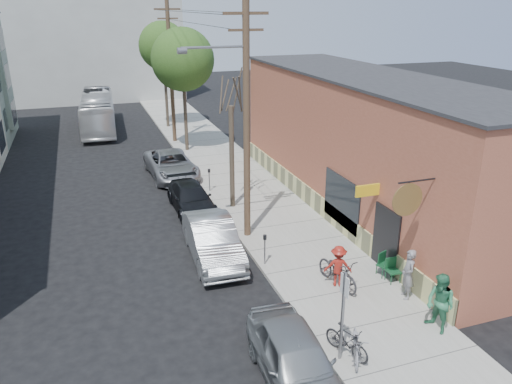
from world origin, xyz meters
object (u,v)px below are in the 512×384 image
object	(u,v)px
utility_pole_near	(245,117)
car_2	(191,198)
tree_leafy_far	(163,46)
parking_meter_far	(209,176)
car_1	(213,240)
parked_bike_a	(347,341)
cyclist	(338,266)
sign_post	(343,308)
car_0	(296,360)
patio_chair_a	(384,265)
patron_grey	(408,274)
parking_meter_near	(265,245)
bus	(98,112)
tree_leafy_mid	(183,60)
parked_bike_b	(356,344)
car_3	(171,165)
patio_chair_b	(393,271)
patron_green	(440,303)
tree_bare	(232,158)

from	to	relation	value
utility_pole_near	car_2	size ratio (longest dim) A/B	2.22
utility_pole_near	car_2	xyz separation A→B (m)	(-1.59, 3.85, -4.76)
tree_leafy_far	parking_meter_far	bearing A→B (deg)	-91.96
utility_pole_near	car_1	xyz separation A→B (m)	(-1.86, -1.38, -4.59)
parking_meter_far	parked_bike_a	xyz separation A→B (m)	(0.35, -14.49, -0.36)
parking_meter_far	cyclist	bearing A→B (deg)	-80.05
sign_post	car_0	size ratio (longest dim) A/B	0.61
patio_chair_a	cyclist	bearing A→B (deg)	158.71
utility_pole_near	patron_grey	size ratio (longest dim) A/B	5.52
parking_meter_near	bus	world-z (taller)	bus
utility_pole_near	tree_leafy_far	world-z (taller)	utility_pole_near
sign_post	tree_leafy_mid	world-z (taller)	tree_leafy_mid
patio_chair_a	car_0	distance (m)	6.67
parked_bike_b	car_1	size ratio (longest dim) A/B	0.33
car_2	car_3	world-z (taller)	car_3
patio_chair_a	car_2	world-z (taller)	car_2
car_1	tree_leafy_mid	bearing A→B (deg)	84.23
parked_bike_a	car_1	xyz separation A→B (m)	(-2.07, 7.22, 0.20)
tree_leafy_far	sign_post	bearing A→B (deg)	-90.84
tree_leafy_far	cyclist	distance (m)	27.65
parking_meter_near	parked_bike_a	distance (m)	5.87
parking_meter_near	patio_chair_a	bearing A→B (deg)	-30.63
patio_chair_b	car_3	xyz separation A→B (m)	(-5.40, 14.86, 0.16)
car_2	patio_chair_a	bearing A→B (deg)	-59.87
cyclist	patio_chair_a	bearing A→B (deg)	-156.40
tree_leafy_far	tree_leafy_mid	bearing A→B (deg)	-90.00
car_0	parked_bike_a	bearing A→B (deg)	17.14
car_0	bus	distance (m)	32.48
utility_pole_near	car_1	size ratio (longest dim) A/B	2.01
patio_chair_b	parked_bike_b	bearing A→B (deg)	-134.59
patio_chair_a	parked_bike_b	distance (m)	5.00
parked_bike_a	parked_bike_b	bearing A→B (deg)	-61.88
parked_bike_a	car_0	bearing A→B (deg)	172.59
patron_grey	utility_pole_near	bearing A→B (deg)	-134.36
parking_meter_near	sign_post	bearing A→B (deg)	-89.03
tree_leafy_mid	car_0	bearing A→B (deg)	-94.88
patron_grey	parked_bike_b	size ratio (longest dim) A/B	1.10
sign_post	bus	xyz separation A→B (m)	(-4.97, 31.93, -0.36)
patron_green	parked_bike_b	size ratio (longest dim) A/B	1.17
patron_grey	bus	world-z (taller)	bus
car_1	bus	bearing A→B (deg)	99.72
parked_bike_a	car_2	size ratio (longest dim) A/B	0.35
parked_bike_b	car_2	bearing A→B (deg)	126.23
parking_meter_near	utility_pole_near	distance (m)	5.21
tree_bare	car_2	bearing A→B (deg)	167.33
cyclist	car_2	xyz separation A→B (m)	(-3.38, 8.94, -0.27)
patio_chair_b	patron_green	bearing A→B (deg)	-95.25
sign_post	utility_pole_near	size ratio (longest dim) A/B	0.28
utility_pole_near	car_3	bearing A→B (deg)	99.69
utility_pole_near	patron_green	world-z (taller)	utility_pole_near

